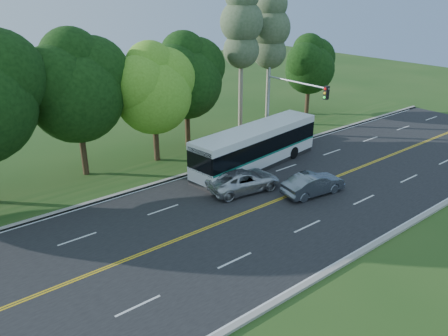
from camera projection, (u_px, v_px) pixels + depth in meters
ground at (271, 203)px, 28.19m from camera, size 120.00×120.00×0.00m
road at (271, 202)px, 28.18m from camera, size 60.00×14.00×0.02m
curb_north at (206, 168)px, 33.32m from camera, size 60.00×0.30×0.15m
curb_south at (366, 250)px, 22.99m from camera, size 60.00×0.30×0.15m
grass_verge at (192, 162)px, 34.67m from camera, size 60.00×4.00×0.10m
lane_markings at (270, 203)px, 28.13m from camera, size 57.60×13.82×0.00m
tree_row at (106, 80)px, 31.41m from camera, size 44.70×9.10×13.84m
bougainvillea_hedge at (265, 138)px, 37.93m from camera, size 9.50×2.25×1.50m
traffic_signal at (285, 101)px, 34.04m from camera, size 0.42×6.10×7.00m
transit_bus at (256, 147)px, 33.36m from camera, size 12.12×4.15×3.11m
sedan at (313, 184)px, 29.07m from camera, size 4.60×2.12×1.46m
suv at (244, 181)px, 29.63m from camera, size 5.43×3.16×1.42m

